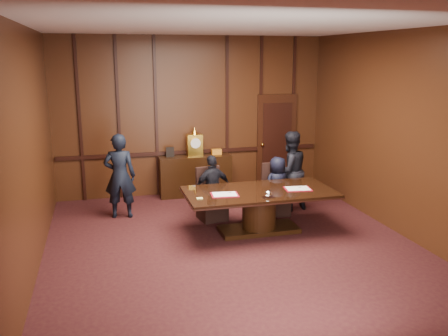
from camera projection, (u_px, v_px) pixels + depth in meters
name	position (u px, v px, depth m)	size (l,w,h in m)	color
room	(238.00, 144.00, 7.40)	(7.00, 7.04, 3.50)	black
sideboard	(195.00, 174.00, 10.60)	(1.60, 0.45, 1.54)	black
conference_table	(259.00, 204.00, 8.36)	(2.62, 1.32, 0.76)	black
folder_left	(225.00, 195.00, 8.03)	(0.49, 0.38, 0.02)	maroon
folder_right	(298.00, 189.00, 8.38)	(0.50, 0.39, 0.02)	maroon
inkstand	(268.00, 195.00, 7.86)	(0.20, 0.14, 0.12)	white
notepad	(200.00, 198.00, 7.82)	(0.10, 0.07, 0.01)	#F9EC7A
chair_left	(212.00, 204.00, 9.07)	(0.56, 0.56, 0.99)	black
chair_right	(276.00, 199.00, 9.40)	(0.51, 0.51, 0.99)	black
signatory_left	(213.00, 188.00, 8.92)	(0.74, 0.31, 1.26)	black
signatory_right	(277.00, 186.00, 9.26)	(0.57, 0.37, 1.16)	black
witness_left	(120.00, 176.00, 9.06)	(0.60, 0.39, 1.64)	black
witness_right	(290.00, 171.00, 9.52)	(0.78, 0.61, 1.61)	black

